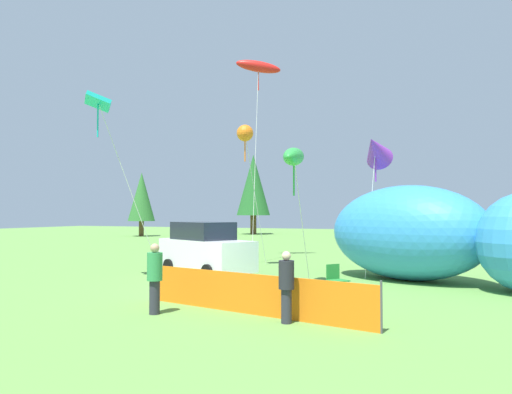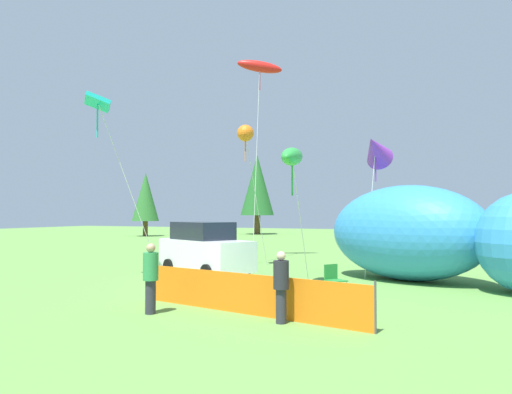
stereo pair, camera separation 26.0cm
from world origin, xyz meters
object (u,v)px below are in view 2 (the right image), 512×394
(spectator_in_yellow_shirt, at_px, (281,284))
(kite_red_lizard, at_px, (260,67))
(parked_car, at_px, (205,249))
(folding_chair, at_px, (334,277))
(kite_purple_delta, at_px, (375,149))
(inflatable_cat, at_px, (435,237))
(kite_orange_flower, at_px, (245,134))
(spectator_in_blue_shirt, at_px, (151,275))
(kite_teal_diamond, at_px, (99,106))
(kite_green_fish, at_px, (292,157))

(spectator_in_yellow_shirt, xyz_separation_m, kite_red_lizard, (-6.46, 14.15, 9.54))
(parked_car, height_order, spectator_in_yellow_shirt, parked_car)
(parked_car, relative_size, kite_red_lizard, 0.43)
(folding_chair, height_order, kite_purple_delta, kite_purple_delta)
(inflatable_cat, xyz_separation_m, kite_purple_delta, (-2.25, 1.14, 3.40))
(kite_red_lizard, bearing_deg, parked_car, -84.23)
(kite_orange_flower, height_order, kite_red_lizard, kite_red_lizard)
(parked_car, xyz_separation_m, kite_red_lizard, (-0.75, 7.40, 9.38))
(inflatable_cat, distance_m, kite_orange_flower, 9.52)
(spectator_in_yellow_shirt, relative_size, kite_purple_delta, 0.28)
(spectator_in_yellow_shirt, height_order, kite_purple_delta, kite_purple_delta)
(spectator_in_blue_shirt, xyz_separation_m, kite_teal_diamond, (-5.22, 4.09, 5.50))
(folding_chair, relative_size, inflatable_cat, 0.10)
(parked_car, relative_size, spectator_in_blue_shirt, 2.68)
(folding_chair, distance_m, spectator_in_blue_shirt, 5.82)
(spectator_in_blue_shirt, distance_m, kite_green_fish, 6.55)
(kite_purple_delta, bearing_deg, kite_green_fish, -115.10)
(kite_orange_flower, bearing_deg, spectator_in_blue_shirt, -78.63)
(kite_red_lizard, bearing_deg, kite_teal_diamond, -101.49)
(spectator_in_yellow_shirt, height_order, spectator_in_blue_shirt, spectator_in_blue_shirt)
(kite_orange_flower, bearing_deg, kite_green_fish, -51.40)
(folding_chair, bearing_deg, kite_red_lizard, 161.37)
(kite_orange_flower, height_order, kite_green_fish, kite_orange_flower)
(kite_teal_diamond, distance_m, kite_orange_flower, 6.90)
(folding_chair, xyz_separation_m, spectator_in_blue_shirt, (-3.44, -4.68, 0.43))
(inflatable_cat, relative_size, spectator_in_yellow_shirt, 5.54)
(spectator_in_blue_shirt, height_order, kite_orange_flower, kite_orange_flower)
(kite_orange_flower, bearing_deg, kite_purple_delta, -6.45)
(kite_teal_diamond, height_order, kite_orange_flower, kite_teal_diamond)
(parked_car, relative_size, inflatable_cat, 0.52)
(folding_chair, height_order, kite_orange_flower, kite_orange_flower)
(kite_purple_delta, bearing_deg, folding_chair, -95.45)
(inflatable_cat, bearing_deg, kite_purple_delta, 178.04)
(kite_red_lizard, bearing_deg, folding_chair, -56.08)
(folding_chair, distance_m, kite_green_fish, 4.17)
(folding_chair, distance_m, kite_teal_diamond, 10.51)
(spectator_in_yellow_shirt, bearing_deg, kite_teal_diamond, 156.01)
(parked_car, height_order, folding_chair, parked_car)
(spectator_in_yellow_shirt, bearing_deg, kite_red_lizard, 114.56)
(kite_green_fish, height_order, kite_red_lizard, kite_red_lizard)
(folding_chair, relative_size, kite_green_fish, 0.19)
(spectator_in_yellow_shirt, bearing_deg, kite_purple_delta, 86.56)
(spectator_in_yellow_shirt, distance_m, spectator_in_blue_shirt, 3.36)
(kite_purple_delta, distance_m, kite_red_lizard, 10.11)
(kite_red_lizard, bearing_deg, spectator_in_blue_shirt, -77.80)
(inflatable_cat, bearing_deg, kite_red_lizard, 171.89)
(spectator_in_yellow_shirt, xyz_separation_m, spectator_in_blue_shirt, (-3.34, -0.28, 0.06))
(parked_car, bearing_deg, kite_green_fish, 4.28)
(kite_green_fish, bearing_deg, parked_car, 157.57)
(kite_purple_delta, bearing_deg, kite_teal_diamond, -149.13)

